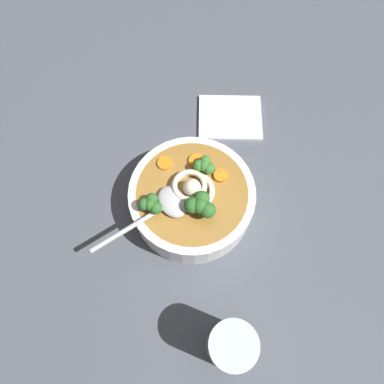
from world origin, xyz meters
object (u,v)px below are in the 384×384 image
at_px(soup_spoon, 165,206).
at_px(folded_napkin, 230,118).
at_px(soup_bowl, 192,199).
at_px(drinking_glass, 230,345).
at_px(noodle_pile, 191,189).

height_order(soup_spoon, folded_napkin, soup_spoon).
bearing_deg(soup_bowl, folded_napkin, -103.60).
distance_m(soup_bowl, soup_spoon, 0.07).
bearing_deg(soup_spoon, folded_napkin, -151.99).
xyz_separation_m(soup_spoon, folded_napkin, (-0.09, -0.24, -0.07)).
bearing_deg(soup_spoon, soup_bowl, -180.00).
xyz_separation_m(soup_spoon, drinking_glass, (-0.13, 0.19, -0.02)).
distance_m(noodle_pile, drinking_glass, 0.25).
xyz_separation_m(soup_bowl, noodle_pile, (0.00, -0.00, 0.04)).
bearing_deg(drinking_glass, soup_spoon, -56.45).
distance_m(soup_spoon, drinking_glass, 0.23).
height_order(soup_bowl, folded_napkin, soup_bowl).
bearing_deg(soup_spoon, drinking_glass, 81.85).
distance_m(drinking_glass, folded_napkin, 0.43).
height_order(noodle_pile, soup_spoon, noodle_pile).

